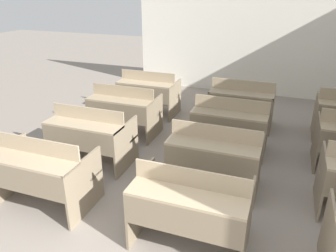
{
  "coord_description": "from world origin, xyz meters",
  "views": [
    {
      "loc": [
        0.77,
        -1.5,
        2.57
      ],
      "look_at": [
        -0.64,
        2.36,
        0.79
      ],
      "focal_mm": 35.0,
      "sensor_mm": 36.0,
      "label": 1
    }
  ],
  "objects": [
    {
      "name": "bench_front_center",
      "position": [
        0.05,
        1.16,
        0.48
      ],
      "size": [
        1.18,
        0.75,
        0.93
      ],
      "color": "#7B6B54",
      "rests_on": "ground_plane"
    },
    {
      "name": "bench_back_left",
      "position": [
        -1.89,
        4.57,
        0.48
      ],
      "size": [
        1.18,
        0.75,
        0.93
      ],
      "color": "#81715A",
      "rests_on": "ground_plane"
    },
    {
      "name": "wall_back",
      "position": [
        0.0,
        6.81,
        1.47
      ],
      "size": [
        5.99,
        0.06,
        2.93
      ],
      "color": "white",
      "rests_on": "ground_plane"
    },
    {
      "name": "bench_third_center",
      "position": [
        0.04,
        3.45,
        0.48
      ],
      "size": [
        1.18,
        0.75,
        0.93
      ],
      "color": "#7C6C55",
      "rests_on": "ground_plane"
    },
    {
      "name": "bench_second_left",
      "position": [
        -1.87,
        2.3,
        0.48
      ],
      "size": [
        1.18,
        0.75,
        0.93
      ],
      "color": "#81725B",
      "rests_on": "ground_plane"
    },
    {
      "name": "bench_third_left",
      "position": [
        -1.89,
        3.45,
        0.48
      ],
      "size": [
        1.18,
        0.75,
        0.93
      ],
      "color": "#796A53",
      "rests_on": "ground_plane"
    },
    {
      "name": "bench_second_center",
      "position": [
        0.04,
        2.3,
        0.48
      ],
      "size": [
        1.18,
        0.75,
        0.93
      ],
      "color": "#7B6C55",
      "rests_on": "ground_plane"
    },
    {
      "name": "bench_back_center",
      "position": [
        0.06,
        4.57,
        0.48
      ],
      "size": [
        1.18,
        0.75,
        0.93
      ],
      "color": "#80715A",
      "rests_on": "ground_plane"
    },
    {
      "name": "bench_front_left",
      "position": [
        -1.85,
        1.19,
        0.48
      ],
      "size": [
        1.18,
        0.75,
        0.93
      ],
      "color": "#807059",
      "rests_on": "ground_plane"
    }
  ]
}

